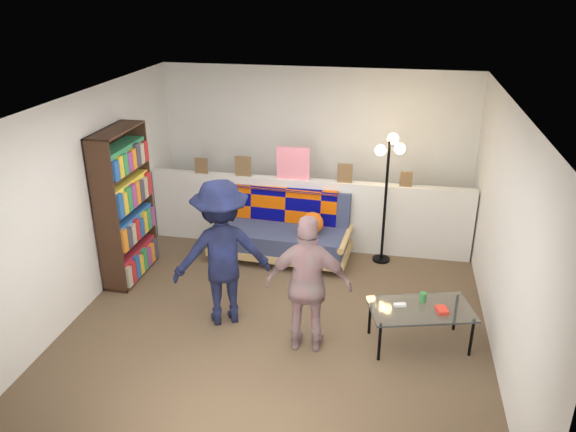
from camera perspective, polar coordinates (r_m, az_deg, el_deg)
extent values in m
plane|color=brown|center=(6.46, -0.69, -9.98)|extent=(5.00, 5.00, 0.00)
cube|color=silver|center=(8.22, 2.84, 6.62)|extent=(4.50, 0.10, 2.40)
cube|color=silver|center=(6.70, -19.96, 1.32)|extent=(0.10, 5.00, 2.40)
cube|color=silver|center=(5.90, 21.19, -1.81)|extent=(0.10, 5.00, 2.40)
cube|color=white|center=(5.53, -0.81, 11.34)|extent=(4.50, 5.00, 0.10)
cube|color=silver|center=(7.80, 1.98, 0.24)|extent=(4.45, 0.15, 1.00)
cube|color=brown|center=(7.93, -8.79, 5.07)|extent=(0.18, 0.02, 0.22)
cube|color=brown|center=(7.74, -4.59, 5.06)|extent=(0.22, 0.02, 0.28)
cube|color=white|center=(7.56, 0.53, 5.37)|extent=(0.45, 0.02, 0.45)
cube|color=brown|center=(7.50, 5.81, 4.34)|extent=(0.20, 0.02, 0.26)
cube|color=brown|center=(7.49, 11.91, 3.67)|extent=(0.16, 0.02, 0.20)
cube|color=tan|center=(7.63, -0.73, -3.20)|extent=(1.90, 0.94, 0.10)
cube|color=#343D5E|center=(7.52, -0.84, -2.22)|extent=(1.80, 0.79, 0.23)
cube|color=#343D5E|center=(7.72, -0.13, 0.87)|extent=(1.77, 0.34, 0.55)
cylinder|color=tan|center=(7.79, -6.99, -0.84)|extent=(0.14, 0.83, 0.09)
cylinder|color=tan|center=(7.36, 5.87, -2.24)|extent=(0.14, 0.83, 0.09)
cube|color=#04076E|center=(7.65, -0.28, 0.65)|extent=(1.42, 0.19, 0.51)
cube|color=#04076E|center=(7.67, -0.04, 2.89)|extent=(1.43, 0.33, 0.03)
sphere|color=#D25012|center=(7.31, 2.47, -0.72)|extent=(0.29, 0.29, 0.29)
cube|color=black|center=(7.23, -17.36, 1.12)|extent=(0.02, 0.95, 1.90)
cube|color=black|center=(6.78, -18.03, -0.42)|extent=(0.32, 0.02, 1.90)
cube|color=black|center=(7.54, -14.76, 2.35)|extent=(0.32, 0.02, 1.90)
cube|color=black|center=(6.88, -17.18, 8.33)|extent=(0.32, 0.95, 0.02)
cube|color=black|center=(7.54, -15.53, -5.53)|extent=(0.32, 0.95, 0.04)
cube|color=black|center=(7.33, -15.93, -2.18)|extent=(0.32, 0.91, 0.02)
cube|color=black|center=(7.16, -16.31, 1.04)|extent=(0.32, 0.91, 0.02)
cube|color=black|center=(7.01, -16.71, 4.40)|extent=(0.32, 0.91, 0.02)
cube|color=#A9212C|center=(7.45, -15.53, -4.26)|extent=(0.23, 0.89, 0.32)
cube|color=#2961B1|center=(7.25, -15.92, -0.99)|extent=(0.23, 0.89, 0.30)
cube|color=yellow|center=(7.09, -16.31, 2.29)|extent=(0.23, 0.89, 0.32)
cube|color=#318854|center=(6.95, -16.71, 5.72)|extent=(0.23, 0.89, 0.30)
cylinder|color=black|center=(5.75, 9.28, -12.55)|extent=(0.04, 0.04, 0.41)
cylinder|color=black|center=(6.02, 18.13, -11.71)|extent=(0.04, 0.04, 0.41)
cylinder|color=black|center=(6.11, 8.32, -10.09)|extent=(0.04, 0.04, 0.41)
cylinder|color=black|center=(6.37, 16.65, -9.43)|extent=(0.04, 0.04, 0.41)
cube|color=silver|center=(5.93, 13.36, -9.19)|extent=(1.15, 0.82, 0.02)
cube|color=white|center=(5.90, 11.30, -8.86)|extent=(0.13, 0.08, 0.03)
cube|color=#EE3B2A|center=(5.90, 15.37, -9.21)|extent=(0.14, 0.17, 0.04)
cylinder|color=#3A8B46|center=(6.01, 13.55, -8.02)|extent=(0.09, 0.09, 0.10)
cylinder|color=black|center=(7.71, 9.44, -4.35)|extent=(0.27, 0.27, 0.03)
cylinder|color=black|center=(7.37, 9.84, 1.30)|extent=(0.04, 0.04, 1.66)
sphere|color=#FFC672|center=(7.22, 9.37, 6.61)|extent=(0.14, 0.14, 0.14)
sphere|color=#FFC672|center=(7.08, 11.30, 6.73)|extent=(0.14, 0.14, 0.14)
sphere|color=#FFC672|center=(7.22, 10.64, 7.74)|extent=(0.14, 0.14, 0.14)
imported|color=black|center=(6.03, -6.75, -3.76)|extent=(1.22, 1.01, 1.64)
imported|color=#C57F88|center=(5.58, 2.10, -7.02)|extent=(0.87, 0.40, 1.46)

